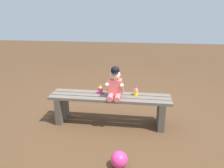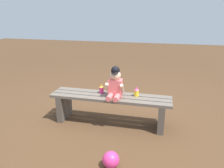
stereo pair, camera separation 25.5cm
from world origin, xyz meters
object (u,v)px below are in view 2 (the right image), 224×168
object	(u,v)px
sippy_cup_right	(137,92)
sippy_cup_left	(101,89)
park_bench	(110,104)
child_figure	(115,84)
toy_ball	(111,160)

from	to	relation	value
sippy_cup_right	sippy_cup_left	bearing A→B (deg)	180.00
sippy_cup_right	park_bench	bearing A→B (deg)	-169.21
child_figure	toy_ball	size ratio (longest dim) A/B	2.41
child_figure	sippy_cup_right	xyz separation A→B (m)	(0.27, 0.09, -0.12)
park_bench	toy_ball	bearing A→B (deg)	-75.78
park_bench	child_figure	xyz separation A→B (m)	(0.07, -0.03, 0.30)
park_bench	toy_ball	world-z (taller)	park_bench
sippy_cup_right	child_figure	bearing A→B (deg)	-160.65
park_bench	sippy_cup_left	xyz separation A→B (m)	(-0.14, 0.06, 0.18)
sippy_cup_left	toy_ball	size ratio (longest dim) A/B	0.74
child_figure	sippy_cup_left	size ratio (longest dim) A/B	3.26
sippy_cup_left	toy_ball	world-z (taller)	sippy_cup_left
park_bench	sippy_cup_left	bearing A→B (deg)	155.32
sippy_cup_right	toy_ball	bearing A→B (deg)	-97.00
park_bench	toy_ball	xyz separation A→B (m)	(0.22, -0.87, -0.19)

